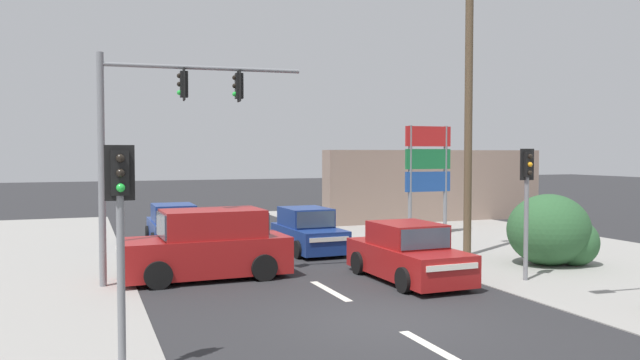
% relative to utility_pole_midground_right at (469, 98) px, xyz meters
% --- Properties ---
extents(ground_plane, '(140.00, 140.00, 0.00)m').
position_rel_utility_pole_midground_right_xyz_m(ground_plane, '(-6.25, -6.27, -5.27)').
color(ground_plane, '#28282B').
extents(lane_dash_near, '(0.20, 2.40, 0.01)m').
position_rel_utility_pole_midground_right_xyz_m(lane_dash_near, '(-6.25, -8.27, -5.26)').
color(lane_dash_near, silver).
rests_on(lane_dash_near, ground).
extents(lane_dash_mid, '(0.20, 2.40, 0.01)m').
position_rel_utility_pole_midground_right_xyz_m(lane_dash_mid, '(-6.25, -3.27, -5.26)').
color(lane_dash_mid, silver).
rests_on(lane_dash_mid, ground).
extents(lane_dash_far, '(0.20, 2.40, 0.01)m').
position_rel_utility_pole_midground_right_xyz_m(lane_dash_far, '(-6.25, 1.73, -5.26)').
color(lane_dash_far, silver).
rests_on(lane_dash_far, ground).
extents(kerb_right_verge, '(10.00, 44.00, 0.02)m').
position_rel_utility_pole_midground_right_xyz_m(kerb_right_verge, '(2.75, -4.27, -5.26)').
color(kerb_right_verge, gray).
rests_on(kerb_right_verge, ground).
extents(utility_pole_midground_right, '(1.80, 0.26, 10.05)m').
position_rel_utility_pole_midground_right_xyz_m(utility_pole_midground_right, '(0.00, 0.00, 0.00)').
color(utility_pole_midground_right, brown).
rests_on(utility_pole_midground_right, ground).
extents(traffic_signal_mast, '(5.28, 0.59, 6.00)m').
position_rel_utility_pole_midground_right_xyz_m(traffic_signal_mast, '(-10.24, -0.86, -1.12)').
color(traffic_signal_mast, slate).
rests_on(traffic_signal_mast, ground).
extents(pedestal_signal_right_kerb, '(0.44, 0.29, 3.56)m').
position_rel_utility_pole_midground_right_xyz_m(pedestal_signal_right_kerb, '(-0.88, -4.03, -2.85)').
color(pedestal_signal_right_kerb, slate).
rests_on(pedestal_signal_right_kerb, ground).
extents(pedestal_signal_left_kerb, '(0.44, 0.29, 3.56)m').
position_rel_utility_pole_midground_right_xyz_m(pedestal_signal_left_kerb, '(-11.47, -7.75, -2.85)').
color(pedestal_signal_left_kerb, slate).
rests_on(pedestal_signal_left_kerb, ground).
extents(shopping_plaza_sign, '(2.10, 0.16, 4.60)m').
position_rel_utility_pole_midground_right_xyz_m(shopping_plaza_sign, '(1.59, 5.23, -2.29)').
color(shopping_plaza_sign, slate).
rests_on(shopping_plaza_sign, ground).
extents(roadside_bush, '(2.72, 2.33, 2.19)m').
position_rel_utility_pole_midground_right_xyz_m(roadside_bush, '(1.45, -2.42, -4.24)').
color(roadside_bush, '#2D5B33').
rests_on(roadside_bush, ground).
extents(shopfront_wall_far, '(12.00, 1.00, 3.60)m').
position_rel_utility_pole_midground_right_xyz_m(shopfront_wall_far, '(4.75, 9.73, -3.47)').
color(shopfront_wall_far, gray).
rests_on(shopfront_wall_far, ground).
extents(sedan_oncoming_mid, '(1.95, 4.27, 1.56)m').
position_rel_utility_pole_midground_right_xyz_m(sedan_oncoming_mid, '(-3.82, -2.81, -4.56)').
color(sedan_oncoming_mid, maroon).
rests_on(sedan_oncoming_mid, ground).
extents(hatchback_crossing_left, '(1.85, 3.68, 1.53)m').
position_rel_utility_pole_midground_right_xyz_m(hatchback_crossing_left, '(-4.67, 2.75, -4.57)').
color(hatchback_crossing_left, navy).
rests_on(hatchback_crossing_left, ground).
extents(suv_oncoming_near, '(4.58, 2.14, 1.90)m').
position_rel_utility_pole_midground_right_xyz_m(suv_oncoming_near, '(-8.81, -0.60, -4.38)').
color(suv_oncoming_near, maroon).
rests_on(suv_oncoming_near, ground).
extents(hatchback_kerbside_parked, '(1.81, 3.65, 1.53)m').
position_rel_utility_pole_midground_right_xyz_m(hatchback_kerbside_parked, '(-8.82, 6.35, -4.57)').
color(hatchback_kerbside_parked, navy).
rests_on(hatchback_kerbside_parked, ground).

